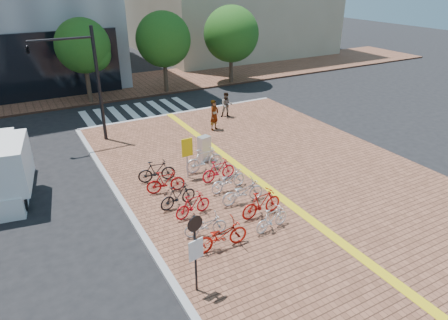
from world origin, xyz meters
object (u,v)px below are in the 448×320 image
bike_0 (221,235)px  bike_6 (272,219)px  bike_4 (166,182)px  yellow_sign (187,151)px  bike_2 (193,205)px  bike_7 (261,203)px  notice_sign (195,245)px  pedestrian_b (227,105)px  bike_10 (219,170)px  traffic_light_pole (67,66)px  bike_11 (204,160)px  bike_8 (243,192)px  bike_5 (157,171)px  bike_3 (178,196)px  pedestrian_a (214,115)px  bike_9 (228,180)px  bike_1 (205,225)px  utility_box (204,148)px

bike_0 → bike_6: size_ratio=1.28×
bike_4 → yellow_sign: yellow_sign is taller
bike_2 → bike_7: bike_7 is taller
yellow_sign → notice_sign: 7.37m
pedestrian_b → bike_10: bearing=-97.9°
traffic_light_pole → bike_11: bearing=-54.3°
notice_sign → bike_8: bearing=43.7°
pedestrian_b → bike_8: bearing=-92.0°
bike_5 → pedestrian_b: (7.21, 6.31, 0.31)m
bike_3 → pedestrian_a: bearing=-47.3°
bike_8 → yellow_sign: bearing=20.7°
bike_7 → traffic_light_pole: bearing=20.3°
bike_9 → pedestrian_a: pedestrian_a is taller
bike_3 → bike_5: (0.01, 2.49, 0.01)m
bike_0 → bike_5: bearing=4.2°
bike_1 → bike_4: size_ratio=0.94×
bike_7 → bike_0: bearing=110.4°
bike_1 → pedestrian_a: size_ratio=0.86×
bike_11 → bike_7: bearing=-178.0°
bike_2 → pedestrian_a: bearing=-42.1°
bike_9 → bike_6: bearing=169.7°
bike_6 → bike_7: bike_7 is taller
bike_8 → yellow_sign: size_ratio=0.97×
bike_2 → pedestrian_b: size_ratio=0.97×
bike_10 → pedestrian_a: 6.60m
bike_6 → traffic_light_pole: (-4.60, 11.95, 3.85)m
bike_2 → yellow_sign: (1.15, 3.01, 0.89)m
bike_4 → notice_sign: 6.32m
bike_6 → pedestrian_b: bearing=-29.8°
bike_5 → pedestrian_b: bearing=-37.9°
bike_7 → yellow_sign: 4.54m
notice_sign → bike_10: bearing=56.4°
bike_2 → bike_4: size_ratio=0.95×
bike_3 → bike_4: size_ratio=0.98×
bike_7 → bike_6: bearing=166.0°
bike_11 → utility_box: utility_box is taller
bike_11 → notice_sign: size_ratio=0.73×
bike_5 → notice_sign: 7.42m
bike_9 → notice_sign: size_ratio=0.69×
bike_0 → bike_4: size_ratio=1.18×
bike_0 → bike_6: bike_0 is taller
yellow_sign → bike_5: bearing=164.5°
bike_10 → pedestrian_b: (4.71, 7.59, 0.31)m
bike_4 → bike_11: 2.60m
bike_7 → bike_8: size_ratio=0.95×
pedestrian_b → notice_sign: 16.04m
bike_3 → bike_6: size_ratio=1.07×
bike_4 → notice_sign: size_ratio=0.63×
bike_1 → yellow_sign: bearing=-4.7°
bike_3 → pedestrian_a: size_ratio=0.90×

